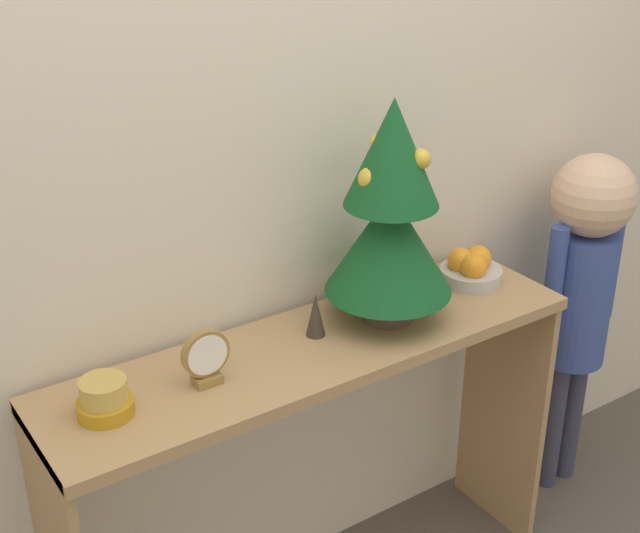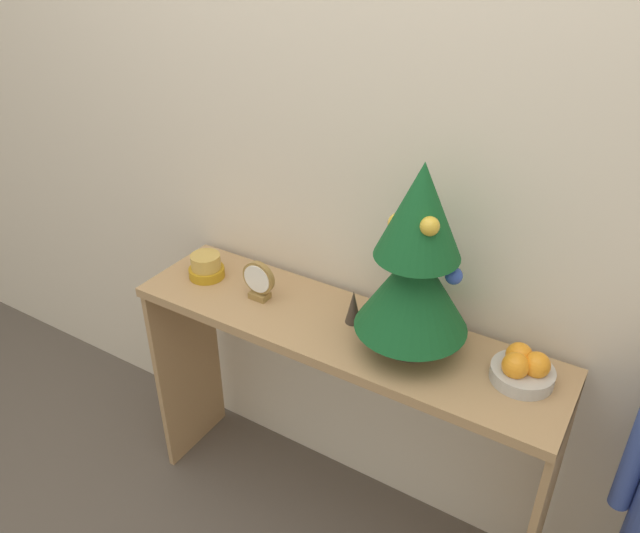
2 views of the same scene
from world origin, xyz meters
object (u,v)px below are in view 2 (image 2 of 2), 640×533
at_px(singing_bowl, 206,267).
at_px(desk_clock, 259,281).
at_px(fruit_bowl, 523,368).
at_px(mini_tree, 416,263).
at_px(figurine, 353,307).

distance_m(singing_bowl, desk_clock, 0.22).
height_order(fruit_bowl, singing_bowl, fruit_bowl).
height_order(mini_tree, figurine, mini_tree).
bearing_deg(figurine, mini_tree, -8.17).
height_order(fruit_bowl, desk_clock, desk_clock).
distance_m(mini_tree, figurine, 0.28).
bearing_deg(figurine, desk_clock, -172.04).
xyz_separation_m(mini_tree, fruit_bowl, (0.29, 0.03, -0.23)).
height_order(singing_bowl, desk_clock, desk_clock).
xyz_separation_m(fruit_bowl, figurine, (-0.48, -0.01, 0.01)).
xyz_separation_m(mini_tree, desk_clock, (-0.48, -0.02, -0.20)).
bearing_deg(fruit_bowl, desk_clock, -176.53).
xyz_separation_m(mini_tree, singing_bowl, (-0.70, -0.00, -0.23)).
height_order(singing_bowl, figurine, figurine).
relative_size(singing_bowl, desk_clock, 0.90).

